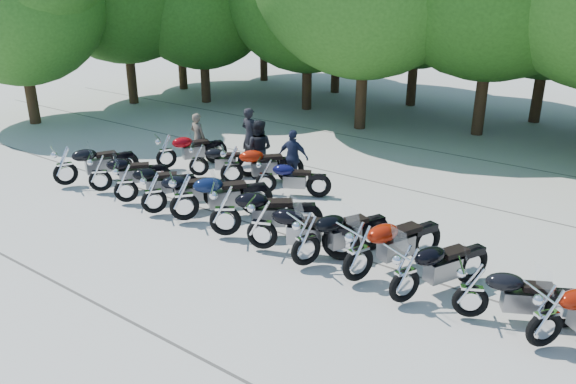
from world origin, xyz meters
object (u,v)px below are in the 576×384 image
Objects in this scene: motorcycle_7 at (306,238)px; motorcycle_8 at (359,251)px; motorcycle_10 at (472,289)px; rider_0 at (198,138)px; motorcycle_14 at (198,159)px; motorcycle_15 at (232,164)px; motorcycle_9 at (405,273)px; motorcycle_3 at (153,192)px; rider_2 at (293,157)px; rider_3 at (250,136)px; motorcycle_5 at (225,210)px; motorcycle_16 at (266,175)px; motorcycle_0 at (64,165)px; motorcycle_13 at (166,150)px; rider_1 at (259,149)px; motorcycle_1 at (99,172)px; motorcycle_6 at (262,223)px; motorcycle_4 at (184,196)px; motorcycle_11 at (547,315)px; motorcycle_2 at (125,182)px.

motorcycle_7 is 0.95× the size of motorcycle_8.
rider_0 is (-10.34, 3.74, 0.19)m from motorcycle_10.
motorcycle_14 is 1.33m from motorcycle_15.
motorcycle_3 is at bearing 24.24° from motorcycle_9.
rider_3 is (-2.27, 0.77, 0.11)m from rider_2.
motorcycle_5 is 1.24× the size of motorcycle_14.
motorcycle_10 reaches higher than motorcycle_16.
rider_0 is 0.88× the size of rider_3.
motorcycle_0 is 1.48× the size of rider_2.
motorcycle_14 is at bearing 135.08° from rider_0.
motorcycle_15 is (2.65, 0.10, 0.04)m from motorcycle_13.
motorcycle_13 is 1.33m from motorcycle_14.
motorcycle_7 reaches higher than motorcycle_16.
rider_1 is (2.78, 1.17, 0.26)m from motorcycle_13.
motorcycle_1 is at bearing 32.47° from rider_1.
motorcycle_7 reaches higher than motorcycle_3.
rider_0 and rider_2 have the same top height.
motorcycle_6 is 1.10× the size of motorcycle_10.
motorcycle_4 is 4.97m from rider_3.
rider_2 reaches higher than motorcycle_5.
motorcycle_9 is 1.05× the size of motorcycle_13.
rider_3 is (-3.17, 4.69, 0.20)m from motorcycle_5.
motorcycle_14 is (-3.49, 2.66, -0.14)m from motorcycle_5.
motorcycle_11 reaches higher than motorcycle_3.
motorcycle_15 is 1.48× the size of rider_0.
motorcycle_15 reaches higher than motorcycle_2.
rider_0 reaches higher than motorcycle_15.
rider_1 is at bearing -60.20° from motorcycle_3.
motorcycle_0 is 4.59m from motorcycle_4.
motorcycle_4 is 3.90m from rider_2.
rider_1 is at bearing -84.84° from motorcycle_1.
motorcycle_2 is 1.21× the size of rider_3.
motorcycle_11 is at bearing -137.28° from motorcycle_2.
motorcycle_0 is 3.80m from motorcycle_14.
rider_0 reaches higher than motorcycle_16.
motorcycle_2 is at bearing 23.87° from motorcycle_9.
motorcycle_9 is 1.15× the size of motorcycle_14.
motorcycle_3 is 4.51m from rider_0.
motorcycle_3 is 1.01× the size of motorcycle_13.
motorcycle_8 is (9.48, 0.20, 0.04)m from motorcycle_0.
motorcycle_4 is (0.96, 0.13, 0.07)m from motorcycle_3.
rider_2 is at bearing 11.16° from motorcycle_11.
motorcycle_5 is at bearing 129.78° from rider_3.
motorcycle_4 is 1.09× the size of motorcycle_11.
motorcycle_14 is (-5.80, 2.74, -0.10)m from motorcycle_7.
rider_1 is 1.48m from rider_3.
rider_2 is (5.09, 4.13, 0.13)m from motorcycle_0.
motorcycle_13 is 2.65m from motorcycle_15.
motorcycle_1 reaches higher than motorcycle_14.
motorcycle_15 reaches higher than motorcycle_14.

